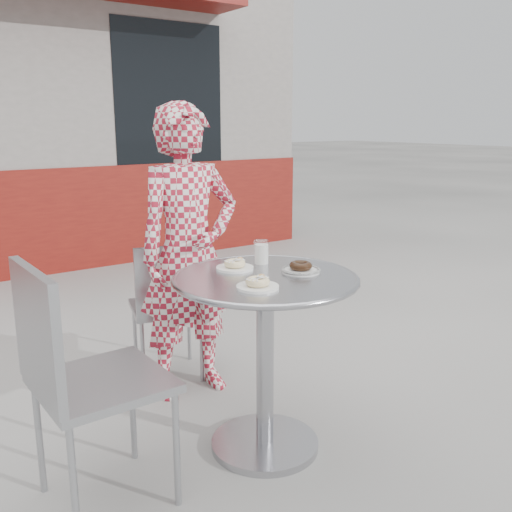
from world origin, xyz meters
TOP-DOWN VIEW (x-y plane):
  - ground at (0.00, 0.00)m, footprint 60.00×60.00m
  - bistro_table at (0.01, 0.01)m, footprint 0.79×0.79m
  - chair_far at (-0.00, 0.94)m, footprint 0.47×0.47m
  - chair_left at (-0.71, 0.07)m, footprint 0.47×0.46m
  - seated_person at (0.02, 0.71)m, footprint 0.57×0.39m
  - plate_far at (-0.03, 0.18)m, footprint 0.16×0.16m
  - plate_near at (-0.12, -0.11)m, footprint 0.17×0.17m
  - plate_checker at (0.17, -0.02)m, footprint 0.17×0.17m
  - milk_cup at (0.12, 0.20)m, footprint 0.07×0.07m

SIDE VIEW (x-z plane):
  - ground at x=0.00m, z-range 0.00..0.00m
  - chair_far at x=0.00m, z-range -0.15..0.64m
  - chair_left at x=-0.71m, z-range -0.18..0.77m
  - bistro_table at x=0.01m, z-range 0.20..1.00m
  - seated_person at x=0.02m, z-range 0.00..1.52m
  - plate_checker at x=0.17m, z-range 0.79..0.83m
  - plate_far at x=-0.03m, z-range 0.79..0.83m
  - plate_near at x=-0.12m, z-range 0.79..0.83m
  - milk_cup at x=0.12m, z-range 0.79..0.90m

